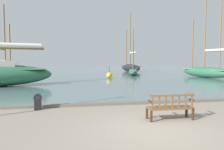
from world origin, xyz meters
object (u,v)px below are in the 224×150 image
(sailboat_nearest_port, at_px, (205,70))
(sailboat_far_starboard, at_px, (133,71))
(channel_buoy, at_px, (109,75))
(sailboat_outer_port, at_px, (5,66))
(park_bench, at_px, (170,106))
(mooring_bollard, at_px, (38,101))
(sailboat_outer_starboard, at_px, (130,67))

(sailboat_nearest_port, distance_m, sailboat_far_starboard, 9.41)
(sailboat_far_starboard, distance_m, channel_buoy, 6.50)
(sailboat_outer_port, xyz_separation_m, channel_buoy, (15.79, -16.20, -0.80))
(sailboat_outer_port, distance_m, channel_buoy, 22.64)
(park_bench, bearing_deg, sailboat_far_starboard, 77.65)
(sailboat_far_starboard, height_order, mooring_bollard, sailboat_far_starboard)
(park_bench, bearing_deg, channel_buoy, 87.68)
(sailboat_outer_starboard, bearing_deg, sailboat_outer_port, 174.11)
(sailboat_outer_starboard, relative_size, channel_buoy, 7.87)
(park_bench, relative_size, channel_buoy, 1.18)
(sailboat_outer_port, relative_size, sailboat_far_starboard, 1.79)
(park_bench, distance_m, channel_buoy, 17.49)
(sailboat_far_starboard, height_order, channel_buoy, sailboat_far_starboard)
(mooring_bollard, xyz_separation_m, channel_buoy, (5.56, 15.02, 0.03))
(park_bench, relative_size, mooring_bollard, 2.31)
(sailboat_far_starboard, bearing_deg, sailboat_nearest_port, -39.89)
(sailboat_nearest_port, bearing_deg, channel_buoy, 174.61)
(sailboat_outer_port, relative_size, sailboat_nearest_port, 1.13)
(sailboat_outer_port, height_order, sailboat_outer_starboard, sailboat_outer_port)
(park_bench, distance_m, sailboat_nearest_port, 20.40)
(sailboat_outer_port, distance_m, mooring_bollard, 32.86)
(sailboat_outer_port, relative_size, channel_buoy, 8.62)
(channel_buoy, bearing_deg, sailboat_nearest_port, -5.39)
(sailboat_outer_starboard, xyz_separation_m, mooring_bollard, (-11.79, -28.95, -0.57))
(sailboat_outer_starboard, xyz_separation_m, channel_buoy, (-6.22, -13.93, -0.54))
(park_bench, xyz_separation_m, channel_buoy, (0.71, 17.47, -0.05))
(sailboat_outer_port, height_order, mooring_bollard, sailboat_outer_port)
(sailboat_far_starboard, bearing_deg, channel_buoy, -130.31)
(sailboat_far_starboard, bearing_deg, sailboat_outer_starboard, 77.31)
(sailboat_outer_port, bearing_deg, sailboat_nearest_port, -32.42)
(sailboat_outer_starboard, distance_m, sailboat_far_starboard, 9.21)
(sailboat_outer_starboard, height_order, channel_buoy, sailboat_outer_starboard)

